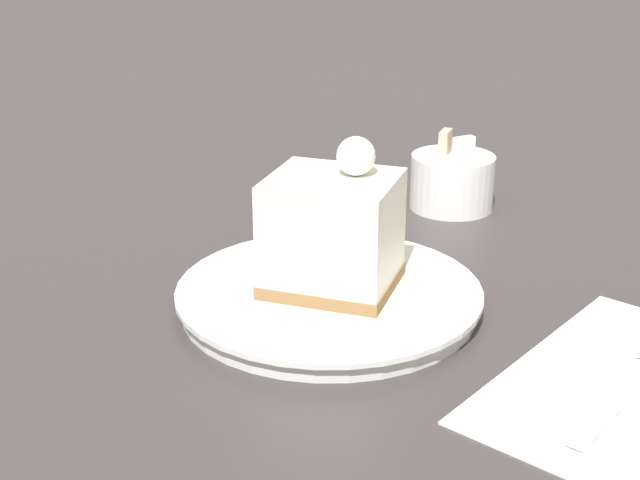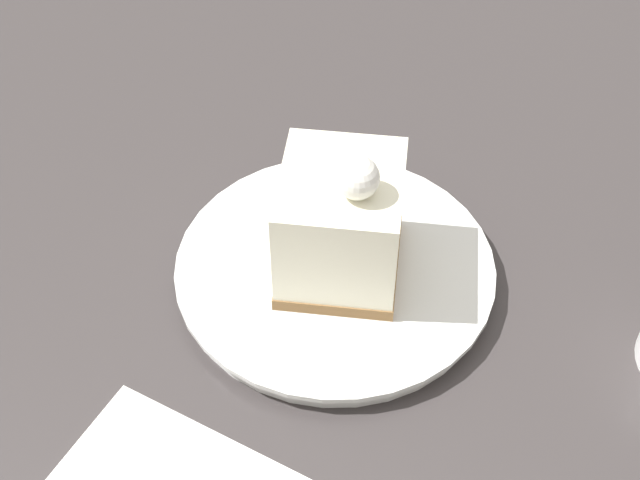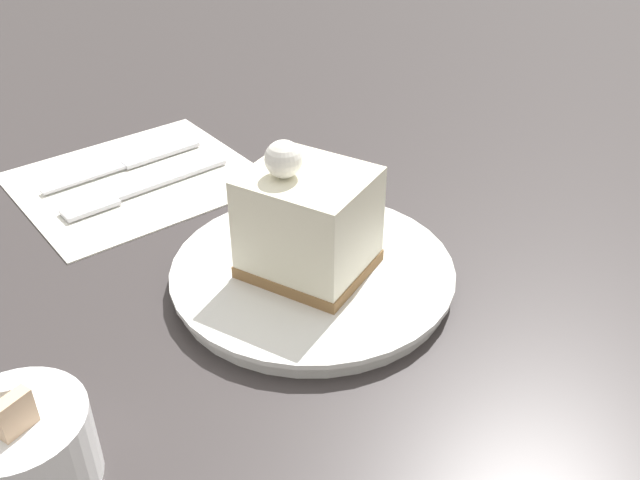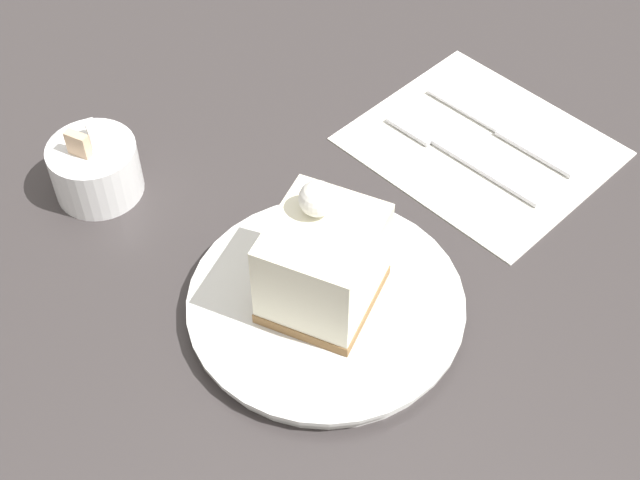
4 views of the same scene
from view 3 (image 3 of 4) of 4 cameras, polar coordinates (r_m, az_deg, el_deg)
name	(u,v)px [view 3 (image 3 of 4)]	position (r m, az deg, el deg)	size (l,w,h in m)	color
ground_plane	(275,301)	(0.53, -3.60, -4.93)	(4.00, 4.00, 0.00)	#383333
plate	(311,273)	(0.55, -0.70, -2.62)	(0.22, 0.22, 0.02)	silver
cake_slice	(310,223)	(0.52, -0.83, 1.39)	(0.11, 0.10, 0.11)	olive
napkin	(136,179)	(0.71, -14.47, 4.75)	(0.19, 0.22, 0.00)	white
fork	(134,192)	(0.68, -14.69, 3.77)	(0.02, 0.17, 0.00)	silver
knife	(138,161)	(0.74, -14.33, 6.15)	(0.01, 0.17, 0.00)	silver
sugar_bowl	(24,449)	(0.43, -22.62, -15.18)	(0.08, 0.08, 0.07)	white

